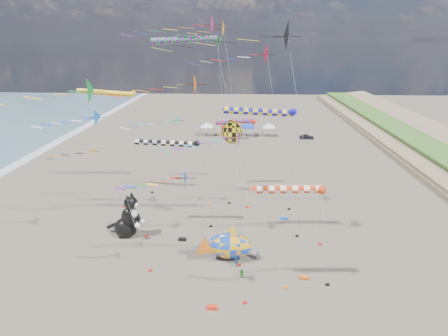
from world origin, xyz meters
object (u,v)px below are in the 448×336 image
object	(u,v)px
person_adult	(258,253)
child_green	(242,274)
parked_car	(307,137)
fish_inflatable	(230,245)
child_blue	(236,262)
cat_inflatable	(127,214)

from	to	relation	value
person_adult	child_green	xyz separation A→B (m)	(-1.72, -3.28, -0.28)
child_green	parked_car	bearing A→B (deg)	106.17
fish_inflatable	parked_car	distance (m)	52.20
child_blue	child_green	bearing A→B (deg)	-132.31
child_blue	parked_car	bearing A→B (deg)	13.35
child_blue	parked_car	distance (m)	53.05
child_green	cat_inflatable	bearing A→B (deg)	-176.14
person_adult	parked_car	xyz separation A→B (m)	(13.66, 49.21, -0.21)
cat_inflatable	child_blue	size ratio (longest dim) A/B	5.06
parked_car	cat_inflatable	bearing A→B (deg)	142.31
person_adult	child_blue	distance (m)	2.69
child_green	person_adult	bearing A→B (deg)	94.81
child_blue	cat_inflatable	bearing A→B (deg)	97.84
cat_inflatable	child_blue	xyz separation A→B (m)	(13.01, -5.53, -2.28)
child_green	fish_inflatable	bearing A→B (deg)	145.92
child_green	child_blue	world-z (taller)	child_blue
fish_inflatable	cat_inflatable	bearing A→B (deg)	160.37
person_adult	child_green	distance (m)	3.72
cat_inflatable	parked_car	distance (m)	53.62
cat_inflatable	fish_inflatable	bearing A→B (deg)	-4.00
parked_car	child_blue	bearing A→B (deg)	157.54
person_adult	parked_car	bearing A→B (deg)	35.38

